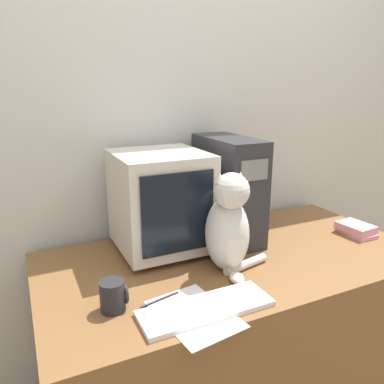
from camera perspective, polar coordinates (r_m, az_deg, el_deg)
The scene contains 10 objects.
wall_back at distance 1.88m, azimuth -0.66°, elevation 9.74°, with size 7.00×0.05×2.50m.
desk at distance 1.82m, azimuth 6.13°, elevation -20.52°, with size 1.60×0.81×0.76m.
crt_monitor at distance 1.59m, azimuth -4.81°, elevation -1.41°, with size 0.37×0.39×0.43m.
computer_tower at distance 1.72m, azimuth 5.50°, elevation 0.44°, with size 0.18×0.40×0.48m.
keyboard at distance 1.26m, azimuth 2.18°, elevation -17.24°, with size 0.44×0.15×0.02m.
cat at distance 1.43m, azimuth 5.60°, elevation -5.48°, with size 0.28×0.27×0.40m.
book_stack at distance 1.98m, azimuth 23.71°, elevation -5.23°, with size 0.13×0.17×0.05m.
pen at distance 1.31m, azimuth -4.85°, elevation -16.02°, with size 0.15×0.04×0.01m.
paper_sheet at distance 1.25m, azimuth 0.32°, elevation -18.08°, with size 0.25×0.32×0.00m.
mug at distance 1.27m, azimuth -11.88°, elevation -15.20°, with size 0.09×0.08×0.10m.
Camera 1 is at (-0.79, -0.82, 1.46)m, focal length 35.00 mm.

